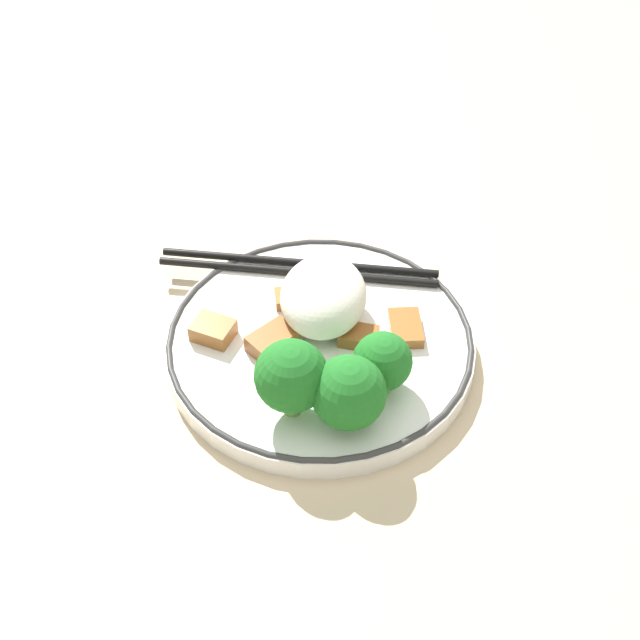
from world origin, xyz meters
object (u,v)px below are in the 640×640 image
at_px(plate, 320,344).
at_px(broccoli_back_left, 291,377).
at_px(broccoli_back_center, 349,393).
at_px(broccoli_back_right, 382,362).
at_px(chopsticks, 298,267).

xyz_separation_m(plate, broccoli_back_left, (-0.07, 0.01, 0.04)).
relative_size(broccoli_back_center, broccoli_back_right, 1.17).
height_order(broccoli_back_left, chopsticks, broccoli_back_left).
distance_m(broccoli_back_left, broccoli_back_center, 0.04).
bearing_deg(broccoli_back_right, broccoli_back_left, 116.02).
xyz_separation_m(broccoli_back_center, chopsticks, (0.15, 0.05, -0.03)).
bearing_deg(plate, chopsticks, 19.18).
height_order(broccoli_back_left, broccoli_back_right, broccoli_back_left).
bearing_deg(plate, broccoli_back_right, -130.97).
relative_size(broccoli_back_left, chopsticks, 0.27).
bearing_deg(plate, broccoli_back_left, 170.92).
height_order(broccoli_back_left, broccoli_back_center, broccoli_back_left).
distance_m(broccoli_back_left, chopsticks, 0.15).
bearing_deg(broccoli_back_right, chopsticks, 32.49).
xyz_separation_m(broccoli_back_left, chopsticks, (0.15, 0.01, -0.03)).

